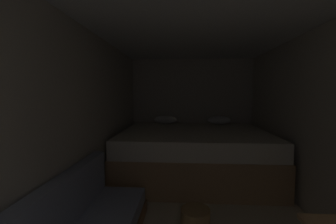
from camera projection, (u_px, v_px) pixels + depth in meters
wall_back at (192, 109)px, 4.65m from camera, size 2.59×0.05×2.10m
wall_left at (76, 127)px, 2.23m from camera, size 0.05×4.98×2.10m
ceiling_slab at (203, 14)px, 2.06m from camera, size 2.59×4.98×0.05m
bed at (194, 153)px, 3.70m from camera, size 2.37×1.90×0.94m
wicker_basket at (195, 219)px, 2.24m from camera, size 0.30×0.30×0.21m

